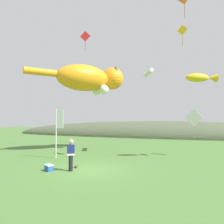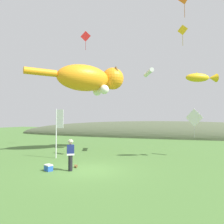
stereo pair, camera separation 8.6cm
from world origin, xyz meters
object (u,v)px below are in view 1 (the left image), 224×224
kite_diamond_white (194,118)px  kite_tube_streamer (148,72)px  festival_attendant (71,154)px  kite_fish_windsock (201,78)px  kite_diamond_gold (182,30)px  picnic_cooler (49,168)px  kite_giant_cat (90,79)px  kite_diamond_red (85,36)px  kite_spool (76,166)px  festival_banner_pole (58,126)px

kite_diamond_white → kite_tube_streamer: bearing=177.1°
festival_attendant → kite_fish_windsock: size_ratio=0.74×
kite_diamond_gold → kite_diamond_white: bearing=-46.5°
festival_attendant → picnic_cooler: festival_attendant is taller
kite_giant_cat → kite_diamond_red: size_ratio=3.85×
kite_fish_windsock → kite_diamond_gold: 5.31m
kite_diamond_white → kite_diamond_red: bearing=168.6°
kite_giant_cat → kite_tube_streamer: kite_giant_cat is taller
kite_spool → kite_fish_windsock: bearing=36.3°
kite_spool → kite_fish_windsock: size_ratio=0.09×
kite_tube_streamer → kite_diamond_gold: bearing=13.8°
kite_spool → kite_giant_cat: size_ratio=0.03×
kite_giant_cat → kite_diamond_red: 5.52m
kite_diamond_red → picnic_cooler: bearing=-74.0°
festival_banner_pole → kite_tube_streamer: bearing=36.8°
festival_banner_pole → kite_diamond_gold: (8.88, 5.23, 8.13)m
picnic_cooler → kite_diamond_red: kite_diamond_red is taller
kite_fish_windsock → kite_tube_streamer: size_ratio=1.13×
kite_diamond_gold → kite_spool: bearing=-127.9°
kite_giant_cat → picnic_cooler: bearing=-80.2°
kite_diamond_gold → kite_giant_cat: bearing=-176.2°
picnic_cooler → kite_fish_windsock: bearing=38.2°
picnic_cooler → kite_giant_cat: kite_giant_cat is taller
kite_fish_windsock → kite_diamond_red: (-11.24, 3.61, 5.84)m
picnic_cooler → kite_diamond_red: size_ratio=0.28×
kite_spool → kite_diamond_gold: (5.95, 7.66, 10.46)m
kite_fish_windsock → kite_diamond_red: size_ratio=1.16×
kite_giant_cat → kite_diamond_white: bearing=-2.0°
kite_giant_cat → kite_fish_windsock: 9.97m
festival_attendant → kite_diamond_white: 10.32m
festival_attendant → kite_fish_windsock: (7.15, 6.14, 5.02)m
picnic_cooler → kite_diamond_white: bearing=45.5°
kite_fish_windsock → kite_diamond_white: size_ratio=1.03×
kite_diamond_white → kite_diamond_gold: size_ratio=1.28×
festival_attendant → kite_giant_cat: size_ratio=0.22×
kite_giant_cat → kite_diamond_red: bearing=128.5°
kite_diamond_white → kite_diamond_gold: bearing=133.5°
kite_fish_windsock → kite_diamond_white: (-0.48, 1.45, -2.92)m
picnic_cooler → kite_tube_streamer: kite_tube_streamer is taller
picnic_cooler → festival_banner_pole: size_ratio=0.16×
kite_tube_streamer → kite_diamond_white: kite_tube_streamer is taller
kite_diamond_white → kite_diamond_red: 14.05m
picnic_cooler → kite_giant_cat: size_ratio=0.07×
festival_attendant → kite_fish_windsock: kite_fish_windsock is taller
festival_attendant → kite_diamond_gold: 14.07m
kite_tube_streamer → kite_diamond_gold: kite_diamond_gold is taller
kite_spool → kite_diamond_white: 10.04m
kite_giant_cat → kite_diamond_white: 10.04m
kite_tube_streamer → kite_diamond_red: (-7.12, 1.98, 4.82)m
festival_attendant → kite_giant_cat: 10.19m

